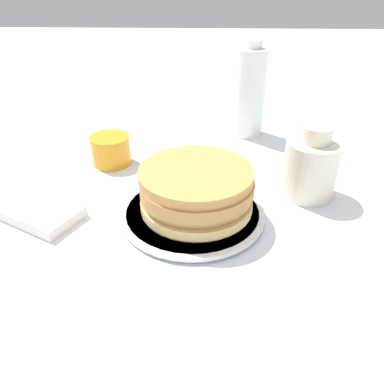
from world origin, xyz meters
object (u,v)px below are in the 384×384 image
(plate, at_px, (192,212))
(pancake_stack, at_px, (196,191))
(cream_jug, at_px, (310,166))
(water_bottle_near, at_px, (250,92))
(juice_glass, at_px, (111,150))

(plate, bearing_deg, pancake_stack, -13.06)
(cream_jug, xyz_separation_m, water_bottle_near, (-0.08, 0.28, 0.05))
(pancake_stack, distance_m, cream_jug, 0.21)
(plate, relative_size, juice_glass, 2.96)
(juice_glass, height_order, cream_jug, cream_jug)
(cream_jug, bearing_deg, water_bottle_near, 106.58)
(pancake_stack, xyz_separation_m, juice_glass, (-0.18, 0.19, -0.02))
(pancake_stack, distance_m, water_bottle_near, 0.38)
(juice_glass, bearing_deg, plate, -46.74)
(plate, relative_size, pancake_stack, 1.25)
(plate, bearing_deg, water_bottle_near, 70.76)
(plate, distance_m, cream_jug, 0.22)
(plate, height_order, cream_jug, cream_jug)
(cream_jug, height_order, water_bottle_near, water_bottle_near)
(pancake_stack, height_order, water_bottle_near, water_bottle_near)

